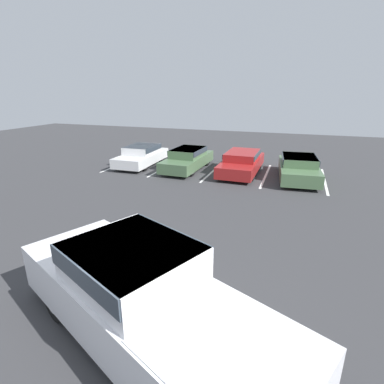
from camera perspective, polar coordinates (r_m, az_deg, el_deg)
ground_plane at (r=6.42m, az=-9.38°, el=-24.51°), size 60.00×60.00×0.00m
stall_stripe_a at (r=19.60m, az=-12.88°, el=5.41°), size 0.12×4.95×0.01m
stall_stripe_b at (r=18.23m, az=-4.94°, el=4.82°), size 0.12×4.95×0.01m
stall_stripe_c at (r=17.25m, az=4.07°, el=4.04°), size 0.12×4.95×0.01m
stall_stripe_d at (r=16.74m, az=13.86°, el=3.08°), size 0.12×4.95×0.01m
stall_stripe_e at (r=16.75m, az=23.93°, el=2.00°), size 0.12×4.95×0.01m
pickup_truck at (r=5.60m, az=-8.92°, el=-19.61°), size 6.25×4.28×1.86m
parked_sedan_a at (r=18.76m, az=-9.55°, el=7.02°), size 1.91×4.34×1.19m
parked_sedan_b at (r=17.50m, az=-0.81°, el=6.45°), size 1.87×4.55×1.21m
parked_sedan_c at (r=16.93m, az=9.47°, el=5.74°), size 1.91×4.77×1.18m
parked_sedan_d at (r=16.38m, az=19.63°, el=4.49°), size 2.24×4.50×1.20m
wheel_stop_curb at (r=20.98m, az=-3.21°, el=6.90°), size 1.62×0.20×0.14m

